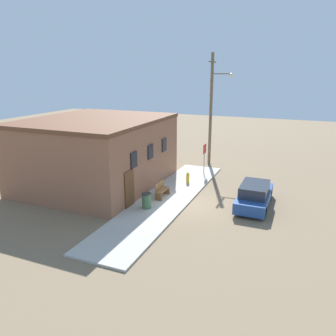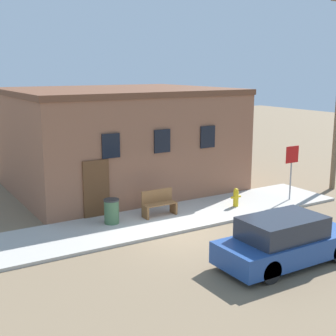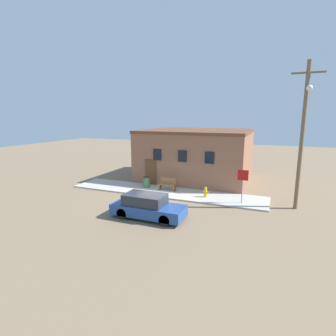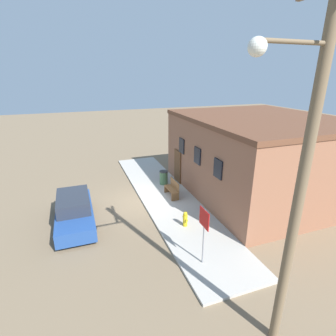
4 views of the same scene
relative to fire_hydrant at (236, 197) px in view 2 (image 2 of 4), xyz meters
The scene contains 8 objects.
ground_plane 3.51m from the fire_hydrant, 158.94° to the right, with size 80.00×80.00×0.00m, color #7A664C.
sidewalk 3.28m from the fire_hydrant, behind, with size 15.07×2.96×0.10m.
brick_building 6.38m from the fire_hydrant, 112.67° to the left, with size 9.39×8.01×4.54m.
fire_hydrant is the anchor object (origin of this frame).
stop_sign 2.84m from the fire_hydrant, ahead, with size 0.68×0.06×2.23m.
bench 3.22m from the fire_hydrant, 169.73° to the left, with size 1.28×0.44×0.96m.
trash_bin 5.06m from the fire_hydrant, behind, with size 0.54×0.54×0.87m.
parked_car 5.27m from the fire_hydrant, 114.40° to the right, with size 4.23×1.65×1.39m.
Camera 2 is at (-8.24, -12.42, 5.42)m, focal length 50.00 mm.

